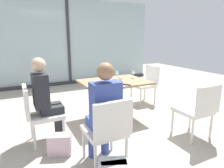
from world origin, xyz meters
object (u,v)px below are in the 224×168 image
person_front_left (104,109)px  coffee_cup (120,79)px  chair_side_end (39,111)px  chair_front_right (198,108)px  handbag_1 (60,144)px  wine_glass_1 (117,72)px  chair_front_left (108,128)px  cell_phone_on_table (127,85)px  wine_glass_0 (133,72)px  person_side_end (45,96)px  chair_far_right (147,82)px  wine_glass_2 (107,79)px  dining_table_main (114,91)px  wine_glass_3 (111,73)px

person_front_left → coffee_cup: person_front_left is taller
chair_side_end → chair_front_right: (2.15, -0.94, 0.00)m
handbag_1 → wine_glass_1: bearing=55.3°
chair_front_left → cell_phone_on_table: (0.80, 0.91, 0.24)m
wine_glass_0 → handbag_1: size_ratio=0.62×
person_side_end → chair_side_end: bearing=180.0°
chair_far_right → wine_glass_0: wine_glass_0 is taller
wine_glass_1 → handbag_1: 1.76m
chair_front_left → wine_glass_2: (0.44, 0.95, 0.37)m
coffee_cup → handbag_1: (-1.28, -0.66, -0.64)m
wine_glass_0 → cell_phone_on_table: 0.61m
chair_side_end → handbag_1: size_ratio=2.90×
chair_far_right → person_side_end: person_side_end is taller
chair_front_left → dining_table_main: bearing=59.5°
dining_table_main → wine_glass_2: size_ratio=6.61×
wine_glass_2 → handbag_1: 1.23m
person_side_end → wine_glass_2: 0.99m
wine_glass_1 → cell_phone_on_table: size_ratio=1.28×
person_front_left → wine_glass_3: 1.50m
chair_front_right → wine_glass_3: size_ratio=4.70×
chair_front_left → wine_glass_2: bearing=64.9°
wine_glass_0 → handbag_1: 1.99m
wine_glass_0 → wine_glass_1: 0.33m
chair_front_left → wine_glass_3: bearing=61.9°
chair_side_end → person_front_left: 1.07m
coffee_cup → handbag_1: 1.58m
wine_glass_0 → wine_glass_2: 0.86m
chair_front_right → cell_phone_on_table: chair_front_right is taller
chair_front_right → wine_glass_2: bearing=138.3°
dining_table_main → cell_phone_on_table: size_ratio=8.49×
chair_side_end → coffee_cup: chair_side_end is taller
chair_side_end → wine_glass_3: (1.40, 0.46, 0.37)m
dining_table_main → handbag_1: (-1.21, -0.76, -0.40)m
coffee_cup → cell_phone_on_table: 0.27m
dining_table_main → handbag_1: bearing=-147.9°
person_side_end → handbag_1: 0.71m
chair_front_right → wine_glass_0: size_ratio=4.70×
dining_table_main → wine_glass_1: 0.37m
person_front_left → coffee_cup: 1.35m
chair_side_end → handbag_1: chair_side_end is taller
wine_glass_2 → cell_phone_on_table: (0.36, -0.04, -0.13)m
chair_side_end → person_front_left: bearing=-52.2°
wine_glass_2 → coffee_cup: (0.38, 0.23, -0.09)m
chair_front_left → wine_glass_2: wine_glass_2 is taller
wine_glass_0 → wine_glass_1: same height
person_side_end → coffee_cup: bearing=9.9°
wine_glass_0 → coffee_cup: wine_glass_0 is taller
wine_glass_2 → handbag_1: (-0.90, -0.43, -0.72)m
wine_glass_1 → cell_phone_on_table: bearing=-98.7°
handbag_1 → cell_phone_on_table: bearing=38.8°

